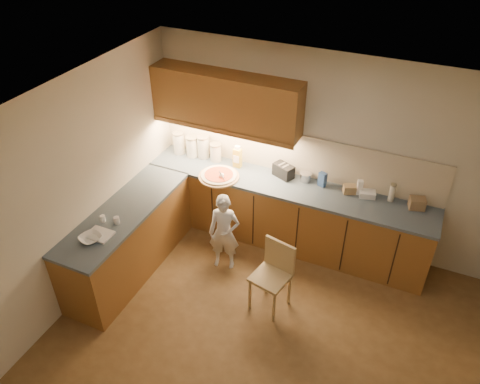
{
  "coord_description": "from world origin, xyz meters",
  "views": [
    {
      "loc": [
        1.1,
        -3.02,
        4.29
      ],
      "look_at": [
        -0.8,
        1.2,
        1.0
      ],
      "focal_mm": 35.0,
      "sensor_mm": 36.0,
      "label": 1
    }
  ],
  "objects_px": {
    "oil_jug": "(237,157)",
    "pizza_on_board": "(219,176)",
    "wooden_chair": "(274,271)",
    "toaster": "(283,171)",
    "child": "(224,233)"
  },
  "relations": [
    {
      "from": "child",
      "to": "wooden_chair",
      "type": "xyz_separation_m",
      "value": [
        0.79,
        -0.34,
        -0.03
      ]
    },
    {
      "from": "wooden_chair",
      "to": "oil_jug",
      "type": "height_order",
      "value": "oil_jug"
    },
    {
      "from": "wooden_chair",
      "to": "toaster",
      "type": "bearing_deg",
      "value": 118.79
    },
    {
      "from": "oil_jug",
      "to": "wooden_chair",
      "type": "bearing_deg",
      "value": -50.57
    },
    {
      "from": "pizza_on_board",
      "to": "oil_jug",
      "type": "xyz_separation_m",
      "value": [
        0.11,
        0.34,
        0.12
      ]
    },
    {
      "from": "wooden_chair",
      "to": "toaster",
      "type": "distance_m",
      "value": 1.41
    },
    {
      "from": "toaster",
      "to": "wooden_chair",
      "type": "bearing_deg",
      "value": -49.84
    },
    {
      "from": "pizza_on_board",
      "to": "child",
      "type": "bearing_deg",
      "value": -58.94
    },
    {
      "from": "wooden_chair",
      "to": "oil_jug",
      "type": "xyz_separation_m",
      "value": [
        -1.02,
        1.24,
        0.56
      ]
    },
    {
      "from": "oil_jug",
      "to": "pizza_on_board",
      "type": "bearing_deg",
      "value": -107.86
    },
    {
      "from": "wooden_chair",
      "to": "pizza_on_board",
      "type": "bearing_deg",
      "value": 153.74
    },
    {
      "from": "child",
      "to": "oil_jug",
      "type": "distance_m",
      "value": 1.07
    },
    {
      "from": "pizza_on_board",
      "to": "toaster",
      "type": "height_order",
      "value": "pizza_on_board"
    },
    {
      "from": "pizza_on_board",
      "to": "toaster",
      "type": "relative_size",
      "value": 1.73
    },
    {
      "from": "pizza_on_board",
      "to": "wooden_chair",
      "type": "xyz_separation_m",
      "value": [
        1.13,
        -0.9,
        -0.44
      ]
    }
  ]
}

